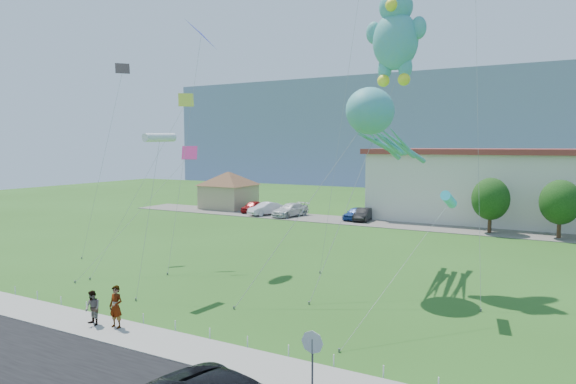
{
  "coord_description": "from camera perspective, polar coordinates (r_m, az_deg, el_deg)",
  "views": [
    {
      "loc": [
        16.73,
        -18.96,
        8.58
      ],
      "look_at": [
        1.83,
        8.0,
        5.78
      ],
      "focal_mm": 32.0,
      "sensor_mm": 36.0,
      "label": 1
    }
  ],
  "objects": [
    {
      "name": "parked_car_silver",
      "position": [
        63.2,
        -2.49,
        -1.86
      ],
      "size": [
        3.1,
        4.91,
        1.53
      ],
      "primitive_type": "imported",
      "rotation": [
        0.0,
        0.0,
        -0.35
      ],
      "color": "silver",
      "rests_on": "parking_strip"
    },
    {
      "name": "parking_strip",
      "position": [
        57.14,
        11.59,
        -3.52
      ],
      "size": [
        70.0,
        6.0,
        0.06
      ],
      "primitive_type": "cube",
      "color": "#59544C",
      "rests_on": "ground"
    },
    {
      "name": "tree_mid",
      "position": [
        53.22,
        28.0,
        -1.01
      ],
      "size": [
        3.6,
        3.6,
        5.47
      ],
      "color": "#3F2B19",
      "rests_on": "ground"
    },
    {
      "name": "stop_sign",
      "position": [
        17.75,
        2.73,
        -17.01
      ],
      "size": [
        0.8,
        0.07,
        2.5
      ],
      "color": "slate",
      "rests_on": "ground"
    },
    {
      "name": "pedestrian_right",
      "position": [
        26.5,
        -20.89,
        -11.95
      ],
      "size": [
        0.9,
        0.76,
        1.64
      ],
      "primitive_type": "imported",
      "rotation": [
        0.0,
        0.0,
        -0.19
      ],
      "color": "gray",
      "rests_on": "sidewalk"
    },
    {
      "name": "parked_car_red",
      "position": [
        65.85,
        -3.94,
        -1.63
      ],
      "size": [
        2.01,
        4.26,
        1.41
      ],
      "primitive_type": "imported",
      "rotation": [
        0.0,
        0.0,
        0.09
      ],
      "color": "#A61417",
      "rests_on": "parking_strip"
    },
    {
      "name": "octopus_kite",
      "position": [
        32.46,
        9.89,
        7.37
      ],
      "size": [
        6.03,
        14.76,
        12.02
      ],
      "color": "teal",
      "rests_on": "ground"
    },
    {
      "name": "small_kite_pink",
      "position": [
        37.57,
        -12.07,
        2.92
      ],
      "size": [
        3.22,
        8.9,
        8.49
      ],
      "color": "#EF3580",
      "rests_on": "ground"
    },
    {
      "name": "rope_fence",
      "position": [
        25.72,
        -14.14,
        -13.86
      ],
      "size": [
        26.05,
        0.05,
        0.5
      ],
      "color": "white",
      "rests_on": "ground"
    },
    {
      "name": "sidewalk",
      "position": [
        24.81,
        -16.5,
        -15.13
      ],
      "size": [
        80.0,
        2.5,
        0.1
      ],
      "primitive_type": "cube",
      "color": "gray",
      "rests_on": "ground"
    },
    {
      "name": "hill_ridge",
      "position": [
        140.02,
        22.2,
        6.42
      ],
      "size": [
        160.0,
        50.0,
        25.0
      ],
      "primitive_type": "cube",
      "color": "gray",
      "rests_on": "ground"
    },
    {
      "name": "parked_car_white",
      "position": [
        61.84,
        0.23,
        -2.0
      ],
      "size": [
        3.29,
        5.67,
        1.55
      ],
      "primitive_type": "imported",
      "rotation": [
        0.0,
        0.0,
        -0.22
      ],
      "color": "silver",
      "rests_on": "parking_strip"
    },
    {
      "name": "small_kite_yellow",
      "position": [
        38.15,
        -12.39,
        7.88
      ],
      "size": [
        2.48,
        8.28,
        12.33
      ],
      "color": "#CEEB37",
      "rests_on": "ground"
    },
    {
      "name": "road",
      "position": [
        21.75,
        -26.93,
        -18.52
      ],
      "size": [
        80.0,
        8.0,
        0.06
      ],
      "primitive_type": "cube",
      "color": "black",
      "rests_on": "ground"
    },
    {
      "name": "tree_near",
      "position": [
        53.64,
        21.58,
        -0.72
      ],
      "size": [
        3.6,
        3.6,
        5.47
      ],
      "color": "#3F2B19",
      "rests_on": "ground"
    },
    {
      "name": "pedestrian_left",
      "position": [
        25.75,
        -18.58,
        -11.98
      ],
      "size": [
        0.75,
        0.52,
        1.98
      ],
      "primitive_type": "imported",
      "rotation": [
        0.0,
        0.0,
        0.07
      ],
      "color": "gray",
      "rests_on": "sidewalk"
    },
    {
      "name": "parked_car_black",
      "position": [
        58.95,
        8.36,
        -2.47
      ],
      "size": [
        2.05,
        4.46,
        1.42
      ],
      "primitive_type": "imported",
      "rotation": [
        0.0,
        0.0,
        0.13
      ],
      "color": "black",
      "rests_on": "parking_strip"
    },
    {
      "name": "small_kite_blue",
      "position": [
        39.82,
        -9.72,
        16.41
      ],
      "size": [
        2.05,
        6.04,
        17.45
      ],
      "color": "#2428D1",
      "rests_on": "ground"
    },
    {
      "name": "pavilion",
      "position": [
        70.25,
        -6.62,
        0.62
      ],
      "size": [
        9.2,
        9.2,
        5.0
      ],
      "color": "tan",
      "rests_on": "ground"
    },
    {
      "name": "small_kite_black",
      "position": [
        43.34,
        -18.42,
        10.54
      ],
      "size": [
        1.37,
        4.65,
        15.1
      ],
      "color": "black",
      "rests_on": "ground"
    },
    {
      "name": "parked_car_blue",
      "position": [
        59.51,
        7.54,
        -2.38
      ],
      "size": [
        2.15,
        4.39,
        1.44
      ],
      "primitive_type": "imported",
      "rotation": [
        0.0,
        0.0,
        -0.11
      ],
      "color": "navy",
      "rests_on": "parking_strip"
    },
    {
      "name": "ground",
      "position": [
        26.71,
        -12.17,
        -13.66
      ],
      "size": [
        160.0,
        160.0,
        0.0
      ],
      "primitive_type": "plane",
      "color": "#275217",
      "rests_on": "ground"
    },
    {
      "name": "small_kite_cyan",
      "position": [
        27.22,
        17.37,
        -0.92
      ],
      "size": [
        3.05,
        8.68,
        6.28
      ],
      "color": "#37DEF9",
      "rests_on": "ground"
    },
    {
      "name": "teddy_bear_kite",
      "position": [
        34.53,
        11.85,
        16.85
      ],
      "size": [
        4.02,
        9.32,
        18.55
      ],
      "color": "teal",
      "rests_on": "ground"
    },
    {
      "name": "small_kite_white",
      "position": [
        30.84,
        -14.1,
        5.77
      ],
      "size": [
        0.52,
        3.58,
        9.48
      ],
      "color": "white",
      "rests_on": "ground"
    }
  ]
}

